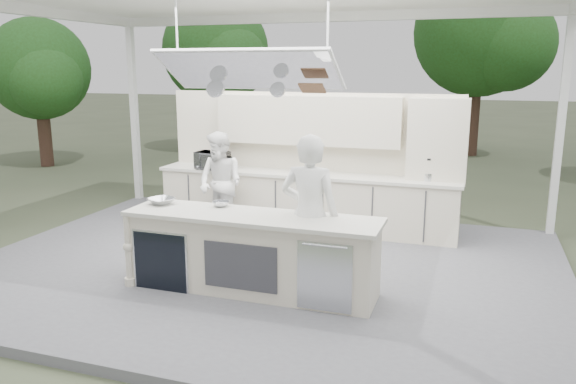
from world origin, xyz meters
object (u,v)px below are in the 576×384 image
(back_counter, at_px, (305,200))
(sous_chef, at_px, (221,183))
(demo_island, at_px, (250,253))
(head_chef, at_px, (310,215))

(back_counter, bearing_deg, sous_chef, -148.56)
(demo_island, xyz_separation_m, head_chef, (0.68, 0.21, 0.48))
(demo_island, xyz_separation_m, back_counter, (-0.18, 2.81, 0.00))
(head_chef, height_order, sous_chef, head_chef)
(demo_island, distance_m, sous_chef, 2.52)
(sous_chef, bearing_deg, back_counter, 48.27)
(back_counter, height_order, head_chef, head_chef)
(demo_island, height_order, sous_chef, sous_chef)
(demo_island, distance_m, head_chef, 0.86)
(sous_chef, bearing_deg, head_chef, -25.55)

